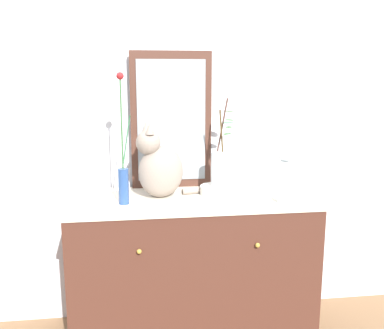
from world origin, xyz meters
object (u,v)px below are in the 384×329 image
(jar_lidded_porcelain, at_px, (285,177))
(vase_slim_green, at_px, (123,174))
(sideboard, at_px, (192,269))
(candle_pillar, at_px, (258,186))
(mirror_leaning, at_px, (171,121))
(bowl_porcelain, at_px, (218,190))
(vase_glass_clear, at_px, (219,165))
(cat_sitting, at_px, (159,167))

(jar_lidded_porcelain, bearing_deg, vase_slim_green, 176.31)
(sideboard, xyz_separation_m, vase_slim_green, (-0.36, -0.07, 0.57))
(vase_slim_green, relative_size, jar_lidded_porcelain, 2.31)
(sideboard, height_order, candle_pillar, candle_pillar)
(jar_lidded_porcelain, bearing_deg, candle_pillar, 134.98)
(sideboard, relative_size, candle_pillar, 10.64)
(mirror_leaning, distance_m, bowl_porcelain, 0.48)
(vase_glass_clear, bearing_deg, mirror_leaning, 140.11)
(sideboard, distance_m, candle_pillar, 0.59)
(bowl_porcelain, bearing_deg, mirror_leaning, 139.78)
(sideboard, xyz_separation_m, mirror_leaning, (-0.09, 0.24, 0.80))
(mirror_leaning, height_order, vase_glass_clear, mirror_leaning)
(bowl_porcelain, height_order, candle_pillar, candle_pillar)
(sideboard, bearing_deg, candle_pillar, -2.64)
(sideboard, bearing_deg, vase_glass_clear, 13.99)
(mirror_leaning, relative_size, vase_glass_clear, 1.62)
(cat_sitting, height_order, jar_lidded_porcelain, cat_sitting)
(mirror_leaning, bearing_deg, sideboard, -70.15)
(vase_slim_green, bearing_deg, mirror_leaning, 49.05)
(candle_pillar, bearing_deg, vase_glass_clear, 164.89)
(mirror_leaning, bearing_deg, vase_slim_green, -130.95)
(cat_sitting, distance_m, bowl_porcelain, 0.35)
(sideboard, height_order, jar_lidded_porcelain, jar_lidded_porcelain)
(cat_sitting, bearing_deg, jar_lidded_porcelain, -13.61)
(jar_lidded_porcelain, height_order, candle_pillar, jar_lidded_porcelain)
(sideboard, height_order, mirror_leaning, mirror_leaning)
(vase_glass_clear, bearing_deg, cat_sitting, -178.18)
(jar_lidded_porcelain, bearing_deg, vase_glass_clear, 152.22)
(sideboard, relative_size, cat_sitting, 3.19)
(jar_lidded_porcelain, bearing_deg, mirror_leaning, 146.53)
(sideboard, height_order, cat_sitting, cat_sitting)
(vase_slim_green, relative_size, candle_pillar, 5.31)
(bowl_porcelain, xyz_separation_m, vase_glass_clear, (0.00, -0.00, 0.14))
(bowl_porcelain, bearing_deg, candle_pillar, -14.98)
(bowl_porcelain, distance_m, candle_pillar, 0.22)
(vase_slim_green, xyz_separation_m, vase_glass_clear, (0.51, 0.11, 0.01))
(cat_sitting, distance_m, jar_lidded_porcelain, 0.66)
(mirror_leaning, height_order, jar_lidded_porcelain, mirror_leaning)
(vase_glass_clear, bearing_deg, jar_lidded_porcelain, -27.78)
(cat_sitting, relative_size, bowl_porcelain, 2.06)
(cat_sitting, xyz_separation_m, candle_pillar, (0.53, -0.04, -0.11))
(mirror_leaning, xyz_separation_m, cat_sitting, (-0.09, -0.21, -0.22))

